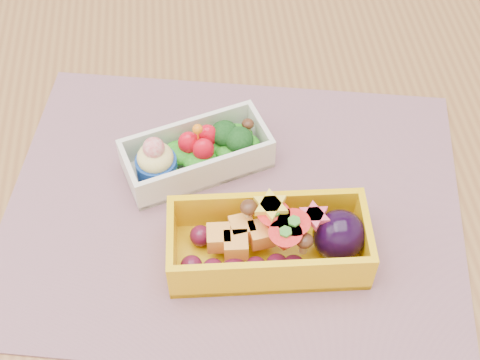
{
  "coord_description": "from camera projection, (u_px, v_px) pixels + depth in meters",
  "views": [
    {
      "loc": [
        -0.07,
        -0.44,
        1.32
      ],
      "look_at": [
        -0.03,
        -0.02,
        0.79
      ],
      "focal_mm": 49.74,
      "sensor_mm": 36.0,
      "label": 1
    }
  ],
  "objects": [
    {
      "name": "table",
      "position": [
        262.0,
        234.0,
        0.8
      ],
      "size": [
        1.2,
        0.8,
        0.75
      ],
      "color": "brown",
      "rests_on": "ground"
    },
    {
      "name": "placemat",
      "position": [
        233.0,
        207.0,
        0.7
      ],
      "size": [
        0.54,
        0.45,
        0.0
      ],
      "primitive_type": "cube",
      "rotation": [
        0.0,
        0.0,
        -0.19
      ],
      "color": "#92646A",
      "rests_on": "table"
    },
    {
      "name": "bento_white",
      "position": [
        196.0,
        154.0,
        0.72
      ],
      "size": [
        0.17,
        0.11,
        0.06
      ],
      "rotation": [
        0.0,
        0.0,
        0.3
      ],
      "color": "silver",
      "rests_on": "placemat"
    },
    {
      "name": "bento_yellow",
      "position": [
        273.0,
        241.0,
        0.64
      ],
      "size": [
        0.2,
        0.09,
        0.06
      ],
      "rotation": [
        0.0,
        0.0,
        -0.05
      ],
      "color": "#EEB30C",
      "rests_on": "placemat"
    }
  ]
}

